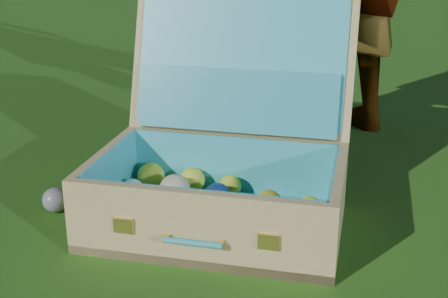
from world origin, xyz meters
The scene contains 3 objects.
ground centered at (0.00, 0.00, 0.00)m, with size 60.00×60.00×0.00m, color #215114.
stray_ball centered at (-0.60, -0.04, 0.04)m, with size 0.07×0.07×0.07m, color #3D61A0.
suitcase centered at (-0.11, 0.06, 0.18)m, with size 0.69×0.68×0.63m.
Camera 1 is at (0.24, -1.57, 0.81)m, focal length 50.00 mm.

